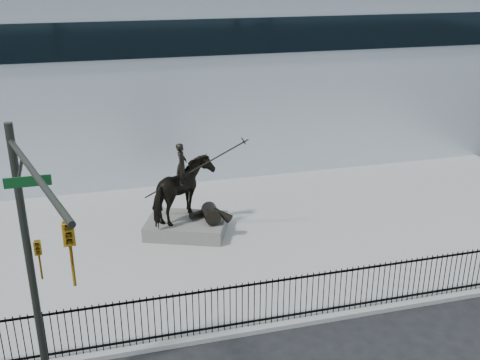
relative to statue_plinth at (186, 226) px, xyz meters
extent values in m
plane|color=black|center=(2.13, -7.75, -0.43)|extent=(120.00, 120.00, 0.00)
cube|color=gray|center=(2.13, -0.75, -0.36)|extent=(30.00, 12.00, 0.15)
cube|color=silver|center=(2.13, 12.25, 4.07)|extent=(44.00, 14.00, 9.00)
cube|color=black|center=(2.13, -6.50, -0.13)|extent=(22.00, 0.05, 0.05)
cube|color=black|center=(2.13, -6.50, 1.12)|extent=(22.00, 0.05, 0.05)
cube|color=black|center=(2.13, -6.50, 0.47)|extent=(22.00, 0.03, 1.50)
cube|color=#605C57|center=(0.00, 0.00, 0.00)|extent=(3.58, 3.06, 0.57)
imported|color=black|center=(0.00, 0.00, 1.49)|extent=(2.79, 2.98, 2.41)
imported|color=black|center=(-0.09, 0.04, 2.59)|extent=(0.58, 0.70, 1.63)
cylinder|color=black|center=(0.31, -0.12, 2.34)|extent=(3.61, 1.50, 2.45)
cylinder|color=#252722|center=(-4.87, -7.55, 3.07)|extent=(0.18, 0.18, 7.00)
cylinder|color=#252722|center=(-4.27, -9.68, 6.17)|extent=(1.47, 4.84, 0.12)
imported|color=#B17C13|center=(-3.67, -11.80, 5.54)|extent=(0.18, 0.22, 1.10)
imported|color=#B17C13|center=(-4.65, -7.55, 3.27)|extent=(0.16, 0.20, 1.00)
cube|color=#0C3F19|center=(-4.51, -8.75, 5.67)|extent=(0.90, 0.03, 0.22)
camera|label=1|loc=(-3.17, -19.73, 9.69)|focal=42.00mm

